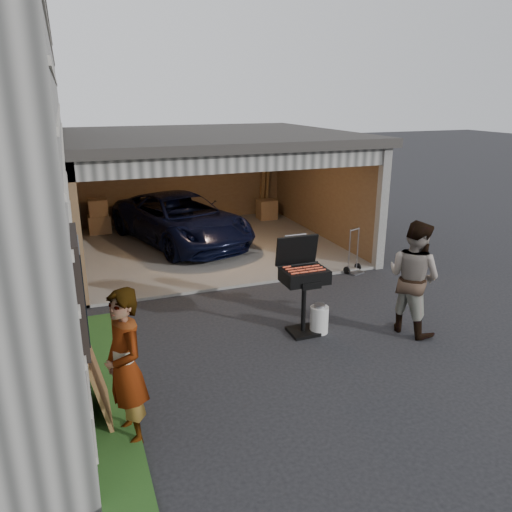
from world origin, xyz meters
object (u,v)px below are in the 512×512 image
Objects in this scene: man at (413,277)px; woman at (125,368)px; bbq_grill at (303,278)px; plywood_panel at (97,378)px; hand_truck at (354,264)px; propane_tank at (319,320)px; minivan at (181,221)px.

woman is at bearing 85.19° from man.
plywood_panel is (-3.30, -1.18, -0.43)m from bbq_grill.
man is 1.89× the size of hand_truck.
plywood_panel is at bearing -160.29° from bbq_grill.
man is at bearing -18.35° from bbq_grill.
man is at bearing -17.75° from propane_tank.
woman is 4.02× the size of propane_tank.
woman is 1.15× the size of bbq_grill.
minivan is 2.87× the size of bbq_grill.
woman reaches higher than bbq_grill.
woman is 3.47m from bbq_grill.
bbq_grill is (0.77, -5.66, 0.31)m from minivan.
hand_truck is (2.07, 2.32, -0.04)m from propane_tank.
minivan is 5.72m from bbq_grill.
propane_tank is at bearing 53.36° from man.
minivan is at bearing 147.34° from woman.
propane_tank is at bearing -96.25° from minivan.
bbq_grill is (3.00, 1.74, 0.04)m from woman.
plywood_panel is (-0.30, 0.56, -0.39)m from woman.
bbq_grill is at bearing 104.27° from woman.
man is at bearing 7.05° from plywood_panel.
minivan reaches higher than propane_tank.
minivan is 7.73m from woman.
plywood_panel is (-2.53, -6.84, -0.11)m from minivan.
man reaches higher than propane_tank.
woman is 4.85m from man.
woman is at bearing -123.17° from minivan.
minivan is 4.57× the size of hand_truck.
woman is 6.68m from hand_truck.
woman is 0.97× the size of man.
hand_truck is at bearing 31.14° from plywood_panel.
man is 1.18× the size of bbq_grill.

